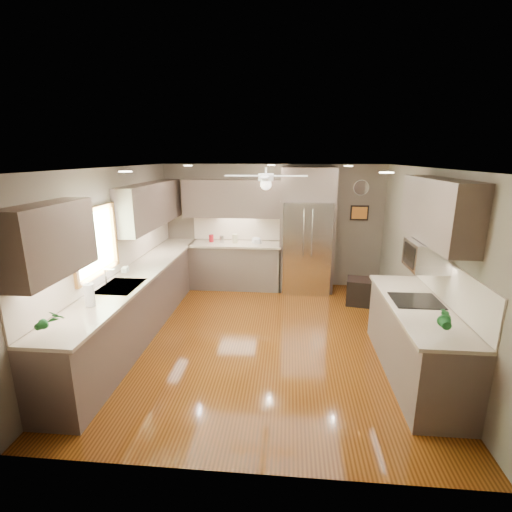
% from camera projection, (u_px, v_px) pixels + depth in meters
% --- Properties ---
extents(floor, '(5.00, 5.00, 0.00)m').
position_uv_depth(floor, '(264.00, 337.00, 5.61)').
color(floor, '#442009').
rests_on(floor, ground).
extents(ceiling, '(5.00, 5.00, 0.00)m').
position_uv_depth(ceiling, '(265.00, 168.00, 4.96)').
color(ceiling, white).
rests_on(ceiling, ground).
extents(wall_back, '(4.50, 0.00, 4.50)m').
position_uv_depth(wall_back, '(272.00, 226.00, 7.69)').
color(wall_back, '#63594C').
rests_on(wall_back, ground).
extents(wall_front, '(4.50, 0.00, 4.50)m').
position_uv_depth(wall_front, '(242.00, 343.00, 2.88)').
color(wall_front, '#63594C').
rests_on(wall_front, ground).
extents(wall_left, '(0.00, 5.00, 5.00)m').
position_uv_depth(wall_left, '(112.00, 254.00, 5.48)').
color(wall_left, '#63594C').
rests_on(wall_left, ground).
extents(wall_right, '(0.00, 5.00, 5.00)m').
position_uv_depth(wall_right, '(427.00, 262.00, 5.09)').
color(wall_right, '#63594C').
rests_on(wall_right, ground).
extents(canister_a, '(0.10, 0.10, 0.15)m').
position_uv_depth(canister_a, '(211.00, 238.00, 7.60)').
color(canister_a, maroon).
rests_on(canister_a, back_run).
extents(canister_b, '(0.10, 0.10, 0.14)m').
position_uv_depth(canister_b, '(222.00, 239.00, 7.57)').
color(canister_b, silver).
rests_on(canister_b, back_run).
extents(canister_c, '(0.13, 0.13, 0.18)m').
position_uv_depth(canister_c, '(235.00, 239.00, 7.53)').
color(canister_c, '#BDB78E').
rests_on(canister_c, back_run).
extents(soap_bottle, '(0.08, 0.09, 0.18)m').
position_uv_depth(soap_bottle, '(126.00, 269.00, 5.51)').
color(soap_bottle, white).
rests_on(soap_bottle, left_run).
extents(potted_plant_left, '(0.19, 0.15, 0.33)m').
position_uv_depth(potted_plant_left, '(51.00, 320.00, 3.61)').
color(potted_plant_left, '#195822').
rests_on(potted_plant_left, left_run).
extents(potted_plant_right, '(0.18, 0.15, 0.30)m').
position_uv_depth(potted_plant_right, '(446.00, 320.00, 3.66)').
color(potted_plant_right, '#195822').
rests_on(potted_plant_right, right_run).
extents(bowl, '(0.24, 0.24, 0.05)m').
position_uv_depth(bowl, '(257.00, 242.00, 7.48)').
color(bowl, '#BDB78E').
rests_on(bowl, back_run).
extents(left_run, '(0.65, 4.70, 1.45)m').
position_uv_depth(left_run, '(140.00, 299.00, 5.80)').
color(left_run, brown).
rests_on(left_run, ground).
extents(back_run, '(1.85, 0.65, 1.45)m').
position_uv_depth(back_run, '(236.00, 264.00, 7.67)').
color(back_run, brown).
rests_on(back_run, ground).
extents(uppers, '(4.50, 4.70, 0.95)m').
position_uv_depth(uppers, '(221.00, 207.00, 5.87)').
color(uppers, brown).
rests_on(uppers, wall_left).
extents(window, '(0.05, 1.12, 0.92)m').
position_uv_depth(window, '(95.00, 242.00, 4.92)').
color(window, '#BFF2B2').
rests_on(window, wall_left).
extents(sink, '(0.50, 0.70, 0.32)m').
position_uv_depth(sink, '(121.00, 288.00, 5.06)').
color(sink, silver).
rests_on(sink, left_run).
extents(refrigerator, '(1.06, 0.75, 2.45)m').
position_uv_depth(refrigerator, '(307.00, 233.00, 7.31)').
color(refrigerator, silver).
rests_on(refrigerator, ground).
extents(right_run, '(0.70, 2.20, 1.45)m').
position_uv_depth(right_run, '(416.00, 339.00, 4.55)').
color(right_run, brown).
rests_on(right_run, ground).
extents(microwave, '(0.43, 0.55, 0.34)m').
position_uv_depth(microwave, '(426.00, 255.00, 4.52)').
color(microwave, silver).
rests_on(microwave, wall_right).
extents(ceiling_fan, '(1.18, 1.18, 0.32)m').
position_uv_depth(ceiling_fan, '(266.00, 179.00, 5.29)').
color(ceiling_fan, white).
rests_on(ceiling_fan, ceiling).
extents(recessed_lights, '(2.84, 3.14, 0.01)m').
position_uv_depth(recessed_lights, '(264.00, 167.00, 5.35)').
color(recessed_lights, white).
rests_on(recessed_lights, ceiling).
extents(wall_clock, '(0.30, 0.03, 0.30)m').
position_uv_depth(wall_clock, '(361.00, 188.00, 7.31)').
color(wall_clock, white).
rests_on(wall_clock, wall_back).
extents(framed_print, '(0.36, 0.03, 0.30)m').
position_uv_depth(framed_print, '(359.00, 213.00, 7.44)').
color(framed_print, black).
rests_on(framed_print, wall_back).
extents(stool, '(0.51, 0.51, 0.50)m').
position_uv_depth(stool, '(359.00, 291.00, 6.84)').
color(stool, black).
rests_on(stool, ground).
extents(paper_towel, '(0.12, 0.12, 0.29)m').
position_uv_depth(paper_towel, '(89.00, 295.00, 4.34)').
color(paper_towel, white).
rests_on(paper_towel, left_run).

